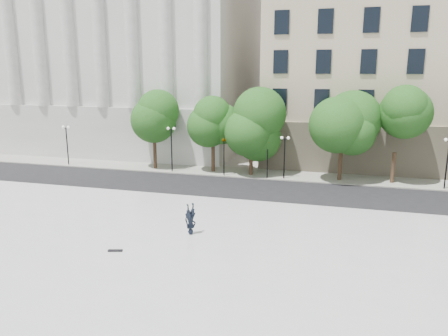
{
  "coord_description": "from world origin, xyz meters",
  "views": [
    {
      "loc": [
        9.81,
        -16.86,
        10.23
      ],
      "look_at": [
        2.64,
        10.0,
        3.78
      ],
      "focal_mm": 35.0,
      "sensor_mm": 36.0,
      "label": 1
    }
  ],
  "objects_px": {
    "traffic_light_east": "(268,140)",
    "traffic_light_west": "(224,138)",
    "person_lying": "(191,230)",
    "skateboard": "(115,251)"
  },
  "relations": [
    {
      "from": "traffic_light_west",
      "to": "person_lying",
      "type": "height_order",
      "value": "traffic_light_west"
    },
    {
      "from": "traffic_light_east",
      "to": "person_lying",
      "type": "distance_m",
      "value": 16.3
    },
    {
      "from": "traffic_light_west",
      "to": "person_lying",
      "type": "distance_m",
      "value": 16.34
    },
    {
      "from": "person_lying",
      "to": "skateboard",
      "type": "relative_size",
      "value": 2.42
    },
    {
      "from": "traffic_light_west",
      "to": "traffic_light_east",
      "type": "distance_m",
      "value": 4.17
    },
    {
      "from": "traffic_light_east",
      "to": "traffic_light_west",
      "type": "bearing_deg",
      "value": -180.0
    },
    {
      "from": "traffic_light_east",
      "to": "skateboard",
      "type": "bearing_deg",
      "value": -104.88
    },
    {
      "from": "person_lying",
      "to": "skateboard",
      "type": "height_order",
      "value": "person_lying"
    },
    {
      "from": "traffic_light_east",
      "to": "person_lying",
      "type": "bearing_deg",
      "value": -97.13
    },
    {
      "from": "person_lying",
      "to": "skateboard",
      "type": "xyz_separation_m",
      "value": [
        -3.15,
        -3.45,
        -0.22
      ]
    }
  ]
}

